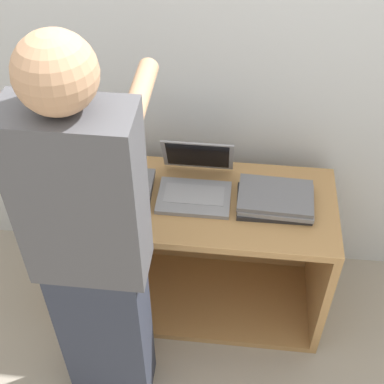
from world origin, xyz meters
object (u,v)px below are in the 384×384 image
object	(u,v)px
laptop_open	(195,183)
laptop_stack_left	(115,188)
laptop_stack_right	(275,200)
person	(93,257)

from	to	relation	value
laptop_open	laptop_stack_left	bearing A→B (deg)	-171.40
laptop_stack_left	laptop_stack_right	size ratio (longest dim) A/B	1.00
laptop_open	laptop_stack_left	size ratio (longest dim) A/B	0.96
laptop_open	person	bearing A→B (deg)	-119.18
laptop_stack_left	laptop_stack_right	bearing A→B (deg)	0.34
laptop_stack_left	person	size ratio (longest dim) A/B	0.19
laptop_stack_right	person	world-z (taller)	person
laptop_stack_left	person	world-z (taller)	person
laptop_open	person	xyz separation A→B (m)	(-0.31, -0.55, 0.12)
laptop_stack_right	person	bearing A→B (deg)	-142.66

